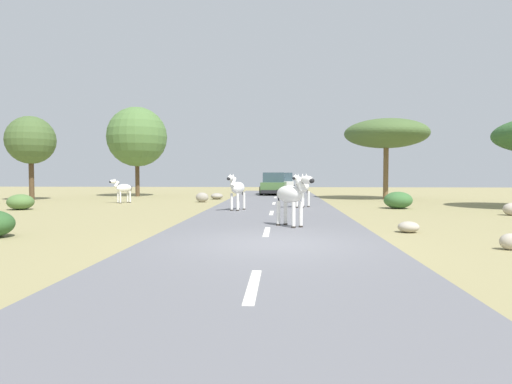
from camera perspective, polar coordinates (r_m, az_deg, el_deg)
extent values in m
plane|color=#8E8456|center=(10.55, 2.53, -6.91)|extent=(90.00, 90.00, 0.00)
cube|color=slate|center=(10.55, 1.04, -6.76)|extent=(6.00, 64.00, 0.05)
cube|color=silver|center=(6.63, -0.38, -12.04)|extent=(0.16, 2.00, 0.01)
cube|color=silver|center=(12.52, 1.40, -5.18)|extent=(0.16, 2.00, 0.01)
cube|color=silver|center=(18.48, 2.03, -2.73)|extent=(0.16, 2.00, 0.01)
cube|color=silver|center=(24.46, 2.35, -1.47)|extent=(0.16, 2.00, 0.01)
cube|color=silver|center=(30.45, 2.54, -0.71)|extent=(0.16, 2.00, 0.01)
cube|color=silver|center=(36.45, 2.67, -0.20)|extent=(0.16, 2.00, 0.01)
ellipsoid|color=silver|center=(21.64, 6.09, 0.67)|extent=(0.92, 1.22, 0.54)
cylinder|color=silver|center=(21.39, 5.32, -1.00)|extent=(0.15, 0.15, 0.78)
cylinder|color=#28231E|center=(21.41, 5.31, -1.97)|extent=(0.18, 0.18, 0.05)
cylinder|color=silver|center=(21.27, 6.03, -1.02)|extent=(0.15, 0.15, 0.78)
cylinder|color=#28231E|center=(21.29, 6.02, -2.00)|extent=(0.18, 0.18, 0.05)
cylinder|color=silver|center=(22.07, 6.14, -0.90)|extent=(0.15, 0.15, 0.78)
cylinder|color=#28231E|center=(22.09, 6.14, -1.84)|extent=(0.18, 0.18, 0.05)
cylinder|color=silver|center=(21.95, 6.83, -0.92)|extent=(0.15, 0.15, 0.78)
cylinder|color=#28231E|center=(21.97, 6.83, -1.87)|extent=(0.18, 0.18, 0.05)
cylinder|color=silver|center=(21.14, 5.49, 1.39)|extent=(0.37, 0.46, 0.46)
cube|color=black|center=(21.14, 5.49, 1.64)|extent=(0.21, 0.35, 0.32)
ellipsoid|color=silver|center=(20.89, 5.18, 1.84)|extent=(0.41, 0.54, 0.25)
ellipsoid|color=black|center=(20.71, 4.94, 1.79)|extent=(0.21, 0.22, 0.15)
cone|color=silver|center=(21.03, 5.14, 2.19)|extent=(0.13, 0.13, 0.15)
cone|color=silver|center=(20.97, 5.50, 2.18)|extent=(0.13, 0.13, 0.15)
cylinder|color=black|center=(22.17, 6.70, 0.44)|extent=(0.11, 0.16, 0.46)
ellipsoid|color=silver|center=(26.57, -16.76, 0.49)|extent=(0.90, 1.02, 0.46)
cylinder|color=silver|center=(26.52, -17.48, -0.67)|extent=(0.14, 0.14, 0.67)
cylinder|color=#28231E|center=(26.54, -17.47, -1.34)|extent=(0.16, 0.16, 0.04)
cylinder|color=silver|center=(26.31, -17.19, -0.69)|extent=(0.14, 0.14, 0.67)
cylinder|color=#28231E|center=(26.33, -17.18, -1.37)|extent=(0.16, 0.16, 0.04)
cylinder|color=silver|center=(26.87, -16.32, -0.62)|extent=(0.14, 0.14, 0.67)
cylinder|color=#28231E|center=(26.89, -16.31, -1.28)|extent=(0.16, 0.16, 0.04)
cylinder|color=silver|center=(26.66, -16.02, -0.64)|extent=(0.14, 0.14, 0.67)
cylinder|color=#28231E|center=(26.68, -16.02, -1.31)|extent=(0.16, 0.16, 0.04)
cylinder|color=silver|center=(26.31, -17.63, 0.98)|extent=(0.35, 0.39, 0.39)
cube|color=black|center=(26.31, -17.63, 1.16)|extent=(0.22, 0.28, 0.27)
ellipsoid|color=silver|center=(26.19, -18.06, 1.29)|extent=(0.40, 0.45, 0.21)
ellipsoid|color=black|center=(26.10, -18.38, 1.25)|extent=(0.19, 0.19, 0.13)
cone|color=silver|center=(26.29, -17.94, 1.53)|extent=(0.11, 0.11, 0.12)
cone|color=silver|center=(26.19, -17.79, 1.53)|extent=(0.11, 0.11, 0.12)
cylinder|color=black|center=(26.84, -15.88, 0.33)|extent=(0.11, 0.13, 0.40)
ellipsoid|color=silver|center=(13.77, 4.37, -0.27)|extent=(1.07, 1.19, 0.54)
cylinder|color=silver|center=(13.43, 4.90, -3.00)|extent=(0.16, 0.16, 0.78)
cylinder|color=#28231E|center=(13.47, 4.89, -4.55)|extent=(0.19, 0.19, 0.05)
cylinder|color=silver|center=(13.62, 5.84, -2.93)|extent=(0.16, 0.16, 0.78)
cylinder|color=#28231E|center=(13.66, 5.83, -4.46)|extent=(0.19, 0.19, 0.05)
cylinder|color=silver|center=(14.01, 2.92, -2.77)|extent=(0.16, 0.16, 0.78)
cylinder|color=#28231E|center=(14.05, 2.91, -4.26)|extent=(0.19, 0.19, 0.05)
cylinder|color=silver|center=(14.20, 3.85, -2.71)|extent=(0.16, 0.16, 0.78)
cylinder|color=#28231E|center=(14.23, 3.84, -4.17)|extent=(0.19, 0.19, 0.05)
cylinder|color=silver|center=(13.34, 5.87, 0.84)|extent=(0.42, 0.45, 0.46)
cube|color=black|center=(13.34, 5.88, 1.24)|extent=(0.27, 0.32, 0.32)
ellipsoid|color=silver|center=(13.13, 6.65, 1.56)|extent=(0.48, 0.52, 0.25)
ellipsoid|color=black|center=(12.99, 7.24, 1.46)|extent=(0.22, 0.23, 0.15)
cone|color=silver|center=(13.18, 6.05, 2.11)|extent=(0.13, 0.13, 0.15)
cone|color=silver|center=(13.27, 6.53, 2.11)|extent=(0.13, 0.13, 0.15)
cylinder|color=black|center=(14.22, 2.89, -0.60)|extent=(0.13, 0.15, 0.46)
ellipsoid|color=silver|center=(19.87, -2.36, 0.54)|extent=(0.78, 1.23, 0.54)
cylinder|color=silver|center=(19.62, -3.18, -1.30)|extent=(0.14, 0.14, 0.78)
cylinder|color=#28231E|center=(19.64, -3.18, -2.36)|extent=(0.16, 0.16, 0.05)
cylinder|color=silver|center=(19.50, -2.40, -1.32)|extent=(0.14, 0.14, 0.78)
cylinder|color=#28231E|center=(19.53, -2.40, -2.38)|extent=(0.16, 0.16, 0.05)
cylinder|color=silver|center=(20.30, -2.32, -1.17)|extent=(0.14, 0.14, 0.78)
cylinder|color=#28231E|center=(20.33, -2.32, -2.20)|extent=(0.16, 0.16, 0.05)
cylinder|color=silver|center=(20.19, -1.56, -1.19)|extent=(0.14, 0.14, 0.78)
cylinder|color=#28231E|center=(20.21, -1.56, -2.22)|extent=(0.16, 0.16, 0.05)
cylinder|color=silver|center=(19.36, -3.01, 1.31)|extent=(0.32, 0.45, 0.46)
cube|color=black|center=(19.36, -3.01, 1.59)|extent=(0.15, 0.37, 0.32)
ellipsoid|color=silver|center=(19.11, -3.34, 1.80)|extent=(0.35, 0.54, 0.25)
ellipsoid|color=black|center=(18.93, -3.58, 1.74)|extent=(0.19, 0.21, 0.15)
cone|color=silver|center=(19.26, -3.38, 2.18)|extent=(0.12, 0.12, 0.15)
cone|color=silver|center=(19.20, -2.99, 2.18)|extent=(0.12, 0.12, 0.15)
cylinder|color=black|center=(20.40, -1.73, 0.29)|extent=(0.09, 0.17, 0.46)
cube|color=#476B38|center=(34.79, 2.36, 0.63)|extent=(2.02, 4.29, 0.80)
cube|color=#334751|center=(34.97, 2.39, 1.92)|extent=(1.75, 2.28, 0.76)
cube|color=black|center=(32.65, 2.10, 0.03)|extent=(1.72, 0.25, 0.24)
cylinder|color=black|center=(33.53, 0.67, 0.16)|extent=(0.25, 0.69, 0.68)
cylinder|color=black|center=(33.40, 3.74, 0.14)|extent=(0.25, 0.69, 0.68)
cylinder|color=black|center=(36.21, 1.09, 0.32)|extent=(0.25, 0.69, 0.68)
cylinder|color=black|center=(36.10, 3.93, 0.31)|extent=(0.25, 0.69, 0.68)
cube|color=white|center=(40.03, 3.51, 0.86)|extent=(1.84, 4.22, 0.80)
cube|color=#334751|center=(39.82, 3.52, 1.98)|extent=(1.66, 2.22, 0.76)
cube|color=black|center=(42.20, 3.47, 0.57)|extent=(1.71, 0.18, 0.24)
cylinder|color=black|center=(41.41, 4.73, 0.58)|extent=(0.23, 0.68, 0.68)
cylinder|color=black|center=(41.39, 2.24, 0.58)|extent=(0.23, 0.68, 0.68)
cylinder|color=black|center=(38.72, 4.87, 0.45)|extent=(0.23, 0.68, 0.68)
cylinder|color=black|center=(38.69, 2.20, 0.46)|extent=(0.23, 0.68, 0.68)
cylinder|color=#4C3823|center=(33.99, -15.13, 1.70)|extent=(0.31, 0.31, 2.67)
sphere|color=#4C7038|center=(34.10, -15.19, 6.92)|extent=(4.42, 4.42, 4.42)
cylinder|color=#4C3823|center=(31.30, -27.11, 1.42)|extent=(0.31, 0.31, 2.62)
sphere|color=#425B2D|center=(31.36, -27.20, 6.02)|extent=(3.02, 3.02, 3.02)
cylinder|color=brown|center=(30.16, 16.49, 2.28)|extent=(0.33, 0.33, 3.38)
ellipsoid|color=#425B2D|center=(30.28, 16.55, 7.29)|extent=(5.46, 5.46, 1.91)
ellipsoid|color=#386633|center=(22.47, 17.95, -1.01)|extent=(1.37, 1.23, 0.82)
ellipsoid|color=#4C7038|center=(23.50, -28.24, -1.15)|extent=(1.22, 1.10, 0.73)
ellipsoid|color=gray|center=(29.28, -5.11, -0.54)|extent=(0.81, 0.87, 0.41)
ellipsoid|color=#A89E8C|center=(11.39, 30.14, -5.59)|extent=(0.48, 0.34, 0.37)
ellipsoid|color=gray|center=(26.33, -7.01, -0.69)|extent=(0.75, 0.53, 0.58)
ellipsoid|color=#A89E8C|center=(20.70, 30.24, -1.94)|extent=(0.68, 0.56, 0.51)
ellipsoid|color=#A89E8C|center=(13.48, 19.18, -4.31)|extent=(0.61, 0.55, 0.32)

